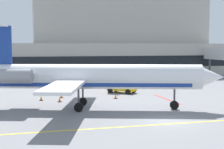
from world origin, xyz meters
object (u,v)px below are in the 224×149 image
object	(u,v)px
pushback_tractor	(119,86)
fuel_tank	(59,75)
regional_jet	(86,77)
baggage_tug	(93,79)

from	to	relation	value
pushback_tractor	fuel_tank	xyz separation A→B (m)	(-6.88, 15.16, 0.40)
regional_jet	baggage_tug	bearing A→B (deg)	76.79
pushback_tractor	fuel_tank	world-z (taller)	fuel_tank
baggage_tug	pushback_tractor	size ratio (longest dim) A/B	1.03
regional_jet	pushback_tractor	xyz separation A→B (m)	(6.53, 10.72, -2.37)
regional_jet	pushback_tractor	size ratio (longest dim) A/B	6.63
baggage_tug	pushback_tractor	distance (m)	10.03
baggage_tug	fuel_tank	xyz separation A→B (m)	(-5.18, 5.28, 0.40)
regional_jet	fuel_tank	bearing A→B (deg)	90.76
baggage_tug	pushback_tractor	bearing A→B (deg)	-80.26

